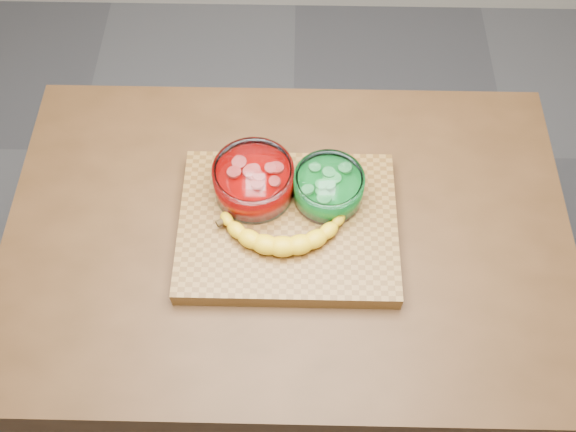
{
  "coord_description": "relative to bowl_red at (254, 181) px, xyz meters",
  "views": [
    {
      "loc": [
        0.01,
        -0.68,
        2.07
      ],
      "look_at": [
        0.0,
        0.0,
        0.96
      ],
      "focal_mm": 40.0,
      "sensor_mm": 36.0,
      "label": 1
    }
  ],
  "objects": [
    {
      "name": "cutting_board",
      "position": [
        0.07,
        -0.07,
        -0.06
      ],
      "size": [
        0.45,
        0.35,
        0.04
      ],
      "primitive_type": "cube",
      "color": "brown",
      "rests_on": "counter"
    },
    {
      "name": "banana",
      "position": [
        0.06,
        -0.11,
        -0.02
      ],
      "size": [
        0.29,
        0.13,
        0.04
      ],
      "primitive_type": null,
      "color": "yellow",
      "rests_on": "cutting_board"
    },
    {
      "name": "ground",
      "position": [
        0.07,
        -0.07,
        -0.98
      ],
      "size": [
        3.5,
        3.5,
        0.0
      ],
      "primitive_type": "plane",
      "color": "#515156",
      "rests_on": "ground"
    },
    {
      "name": "bowl_red",
      "position": [
        0.0,
        0.0,
        0.0
      ],
      "size": [
        0.17,
        0.17,
        0.08
      ],
      "color": "white",
      "rests_on": "cutting_board"
    },
    {
      "name": "bowl_green",
      "position": [
        0.15,
        -0.01,
        -0.0
      ],
      "size": [
        0.15,
        0.15,
        0.07
      ],
      "color": "white",
      "rests_on": "cutting_board"
    },
    {
      "name": "counter",
      "position": [
        0.07,
        -0.07,
        -0.53
      ],
      "size": [
        1.2,
        0.8,
        0.9
      ],
      "primitive_type": "cube",
      "color": "#472B15",
      "rests_on": "ground"
    }
  ]
}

